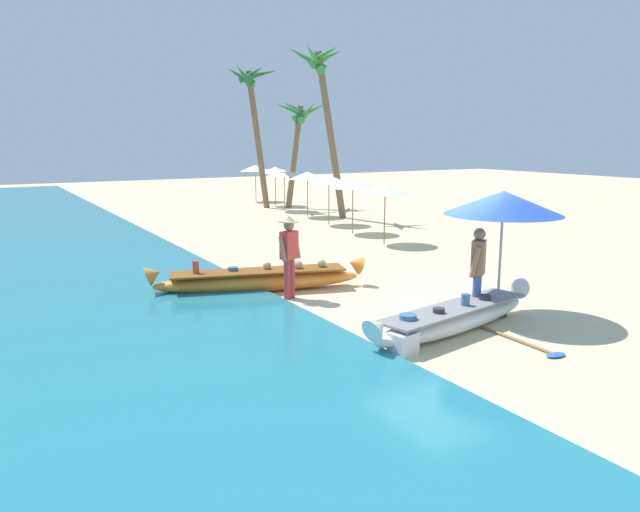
{
  "coord_description": "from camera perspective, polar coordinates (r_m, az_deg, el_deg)",
  "views": [
    {
      "loc": [
        -8.17,
        -9.12,
        3.34
      ],
      "look_at": [
        -1.89,
        1.79,
        0.9
      ],
      "focal_mm": 34.57,
      "sensor_mm": 36.0,
      "label": 1
    }
  ],
  "objects": [
    {
      "name": "palm_tree_tall_inland",
      "position": [
        29.42,
        -6.29,
        14.49
      ],
      "size": [
        2.6,
        2.65,
        6.61
      ],
      "color": "brown",
      "rests_on": "ground"
    },
    {
      "name": "parasol_row_3",
      "position": [
        26.13,
        -1.17,
        7.46
      ],
      "size": [
        1.6,
        1.6,
        1.91
      ],
      "color": "#8E6B47",
      "rests_on": "ground"
    },
    {
      "name": "parasol_row_0",
      "position": [
        19.41,
        6.05,
        6.19
      ],
      "size": [
        1.6,
        1.6,
        1.91
      ],
      "color": "#8E6B47",
      "rests_on": "ground"
    },
    {
      "name": "palm_tree_mid_cluster",
      "position": [
        25.37,
        0.15,
        15.56
      ],
      "size": [
        2.49,
        2.67,
        6.98
      ],
      "color": "brown",
      "rests_on": "ground"
    },
    {
      "name": "boat_white_foreground",
      "position": [
        11.0,
        12.36,
        -5.6
      ],
      "size": [
        4.29,
        1.46,
        0.72
      ],
      "color": "white",
      "rests_on": "ground"
    },
    {
      "name": "person_tourist_customer",
      "position": [
        11.67,
        14.4,
        -1.1
      ],
      "size": [
        0.56,
        0.5,
        1.72
      ],
      "color": "#3D5BA8",
      "rests_on": "ground"
    },
    {
      "name": "parasol_row_6",
      "position": [
        32.6,
        -6.0,
        8.1
      ],
      "size": [
        1.6,
        1.6,
        1.91
      ],
      "color": "#8E6B47",
      "rests_on": "ground"
    },
    {
      "name": "cooler_box",
      "position": [
        9.75,
        7.7,
        -8.05
      ],
      "size": [
        0.46,
        0.39,
        0.36
      ],
      "primitive_type": "cube",
      "rotation": [
        0.0,
        0.0,
        0.19
      ],
      "color": "silver",
      "rests_on": "ground"
    },
    {
      "name": "parasol_row_5",
      "position": [
        30.43,
        -4.17,
        7.93
      ],
      "size": [
        1.6,
        1.6,
        1.91
      ],
      "color": "#8E6B47",
      "rests_on": "ground"
    },
    {
      "name": "parasol_row_2",
      "position": [
        23.7,
        0.84,
        7.11
      ],
      "size": [
        1.6,
        1.6,
        1.91
      ],
      "color": "#8E6B47",
      "rests_on": "ground"
    },
    {
      "name": "person_vendor_hatted",
      "position": [
        12.76,
        -2.87,
        0.48
      ],
      "size": [
        0.58,
        0.44,
        1.76
      ],
      "color": "#B2383D",
      "rests_on": "ground"
    },
    {
      "name": "patio_umbrella_large",
      "position": [
        11.8,
        16.61,
        4.7
      ],
      "size": [
        2.16,
        2.16,
        2.37
      ],
      "color": "#B7B7BC",
      "rests_on": "ground"
    },
    {
      "name": "parasol_row_1",
      "position": [
        21.55,
        3.06,
        6.71
      ],
      "size": [
        1.6,
        1.6,
        1.91
      ],
      "color": "#8E6B47",
      "rests_on": "ground"
    },
    {
      "name": "boat_orange_midground",
      "position": [
        13.58,
        -5.68,
        -2.18
      ],
      "size": [
        4.77,
        1.91,
        0.75
      ],
      "color": "orange",
      "rests_on": "ground"
    },
    {
      "name": "palm_tree_leaning_seaward",
      "position": [
        29.7,
        -1.98,
        12.25
      ],
      "size": [
        2.8,
        2.51,
        5.11
      ],
      "color": "brown",
      "rests_on": "ground"
    },
    {
      "name": "parasol_row_4",
      "position": [
        28.22,
        -3.34,
        7.71
      ],
      "size": [
        1.6,
        1.6,
        1.91
      ],
      "color": "#8E6B47",
      "rests_on": "ground"
    },
    {
      "name": "paddle",
      "position": [
        10.63,
        18.79,
        -7.78
      ],
      "size": [
        0.36,
        1.73,
        0.05
      ],
      "color": "#8E6B47",
      "rests_on": "ground"
    },
    {
      "name": "ground_plane",
      "position": [
        12.69,
        11.51,
        -4.52
      ],
      "size": [
        80.0,
        80.0,
        0.0
      ],
      "primitive_type": "plane",
      "color": "beige"
    }
  ]
}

